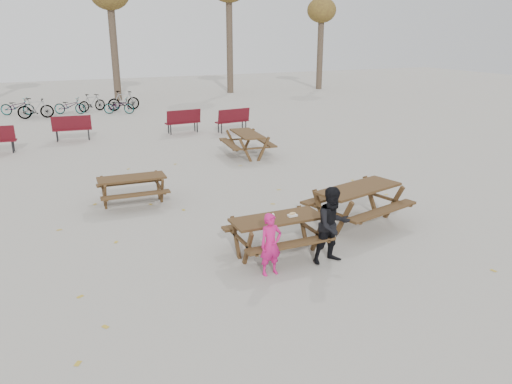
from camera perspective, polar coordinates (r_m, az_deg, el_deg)
name	(u,v)px	position (r m, az deg, el deg)	size (l,w,h in m)	color
ground	(277,254)	(10.01, 2.36, -7.08)	(80.00, 80.00, 0.00)	gray
main_picnic_table	(277,226)	(9.78, 2.41, -3.96)	(1.80, 1.45, 0.78)	#372414
food_tray	(292,215)	(9.78, 4.18, -2.69)	(0.18, 0.11, 0.04)	white
bread_roll	(292,213)	(9.77, 4.19, -2.45)	(0.14, 0.06, 0.05)	tan
soda_bottle	(273,218)	(9.47, 1.95, -3.01)	(0.07, 0.07, 0.17)	silver
child	(271,244)	(8.99, 1.69, -6.02)	(0.43, 0.28, 1.17)	#C4186B
adult	(333,225)	(9.50, 8.77, -3.79)	(0.73, 0.57, 1.50)	black
picnic_table_east	(358,206)	(11.56, 11.56, -1.54)	(2.06, 1.66, 0.89)	#372414
picnic_table_north	(133,191)	(13.06, -13.92, 0.17)	(1.67, 1.35, 0.72)	#372414
picnic_table_far	(247,144)	(17.62, -1.00, 5.46)	(1.92, 1.54, 0.83)	#372414
park_bench_row	(127,126)	(21.09, -14.53, 7.26)	(10.90, 1.86, 1.03)	#5A121B
bicycle_row	(76,105)	(28.48, -19.85, 9.36)	(7.21, 2.87, 1.08)	black
fallen_leaves	(250,211)	(12.30, -0.74, -2.15)	(11.00, 11.00, 0.01)	#B2932A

